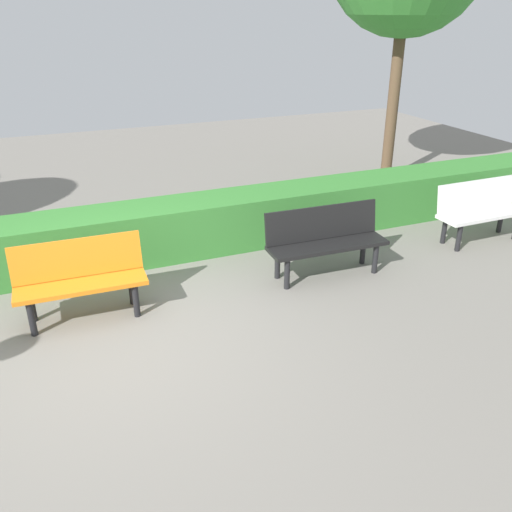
# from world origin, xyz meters

# --- Properties ---
(ground_plane) EXTENTS (21.32, 21.32, 0.00)m
(ground_plane) POSITION_xyz_m (0.00, 0.00, 0.00)
(ground_plane) COLOR gray
(bench_white) EXTENTS (1.37, 0.46, 0.86)m
(bench_white) POSITION_xyz_m (-5.33, -0.68, 0.48)
(bench_white) COLOR white
(bench_white) RESTS_ON ground_plane
(bench_black) EXTENTS (1.54, 0.50, 0.86)m
(bench_black) POSITION_xyz_m (-2.73, -0.56, 0.48)
(bench_black) COLOR black
(bench_black) RESTS_ON ground_plane
(bench_orange) EXTENTS (1.38, 0.50, 0.86)m
(bench_orange) POSITION_xyz_m (0.22, -0.65, 0.48)
(bench_orange) COLOR orange
(bench_orange) RESTS_ON ground_plane
(hedge_row) EXTENTS (17.32, 0.76, 0.72)m
(hedge_row) POSITION_xyz_m (-1.25, -1.89, 0.36)
(hedge_row) COLOR #387F33
(hedge_row) RESTS_ON ground_plane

